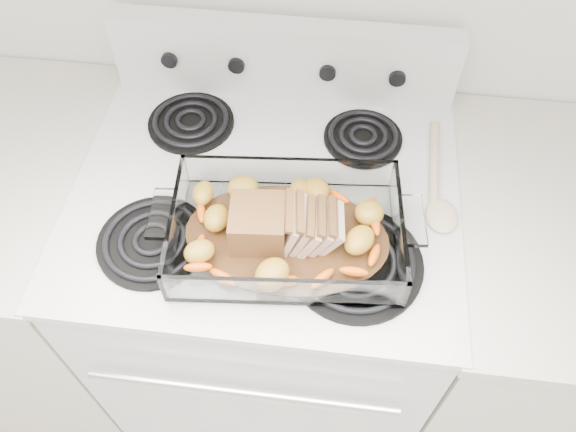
# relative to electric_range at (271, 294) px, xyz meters

# --- Properties ---
(electric_range) EXTENTS (0.78, 0.70, 1.12)m
(electric_range) POSITION_rel_electric_range_xyz_m (0.00, 0.00, 0.00)
(electric_range) COLOR silver
(electric_range) RESTS_ON ground
(counter_left) EXTENTS (0.58, 0.68, 0.93)m
(counter_left) POSITION_rel_electric_range_xyz_m (-0.67, -0.00, -0.02)
(counter_left) COLOR beige
(counter_left) RESTS_ON ground
(counter_right) EXTENTS (0.58, 0.68, 0.93)m
(counter_right) POSITION_rel_electric_range_xyz_m (0.66, -0.00, -0.02)
(counter_right) COLOR beige
(counter_right) RESTS_ON ground
(baking_dish) EXTENTS (0.41, 0.27, 0.08)m
(baking_dish) POSITION_rel_electric_range_xyz_m (0.06, -0.13, 0.48)
(baking_dish) COLOR white
(baking_dish) RESTS_ON electric_range
(pork_roast) EXTENTS (0.21, 0.10, 0.08)m
(pork_roast) POSITION_rel_electric_range_xyz_m (0.04, -0.13, 0.51)
(pork_roast) COLOR brown
(pork_roast) RESTS_ON baking_dish
(roast_vegetables) EXTENTS (0.34, 0.19, 0.04)m
(roast_vegetables) POSITION_rel_electric_range_xyz_m (0.06, -0.09, 0.49)
(roast_vegetables) COLOR orange
(roast_vegetables) RESTS_ON baking_dish
(wooden_spoon) EXTENTS (0.06, 0.30, 0.02)m
(wooden_spoon) POSITION_rel_electric_range_xyz_m (0.35, 0.02, 0.46)
(wooden_spoon) COLOR beige
(wooden_spoon) RESTS_ON electric_range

